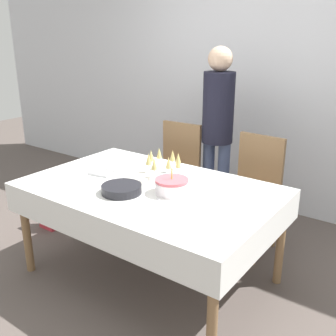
{
  "coord_description": "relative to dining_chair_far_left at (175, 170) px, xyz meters",
  "views": [
    {
      "loc": [
        1.6,
        -1.98,
        1.73
      ],
      "look_at": [
        0.08,
        0.11,
        0.84
      ],
      "focal_mm": 42.0,
      "sensor_mm": 36.0,
      "label": 1
    }
  ],
  "objects": [
    {
      "name": "plate_stack_main",
      "position": [
        0.32,
        -1.08,
        0.24
      ],
      "size": [
        0.27,
        0.27,
        0.06
      ],
      "color": "black",
      "rests_on": "dining_table"
    },
    {
      "name": "person_standing",
      "position": [
        0.31,
        0.22,
        0.47
      ],
      "size": [
        0.28,
        0.28,
        1.63
      ],
      "color": "#3F4C72",
      "rests_on": "ground_plane"
    },
    {
      "name": "napkin_pile",
      "position": [
        -0.05,
        -0.73,
        0.21
      ],
      "size": [
        0.15,
        0.15,
        0.01
      ],
      "color": "white",
      "rests_on": "dining_table"
    },
    {
      "name": "gift_bag",
      "position": [
        -0.86,
        -0.82,
        -0.37
      ],
      "size": [
        0.18,
        0.11,
        0.28
      ],
      "color": "#CC333F",
      "rests_on": "ground_plane"
    },
    {
      "name": "dining_chair_far_right",
      "position": [
        0.78,
        -0.0,
        0.0
      ],
      "size": [
        0.45,
        0.45,
        0.95
      ],
      "color": "olive",
      "rests_on": "ground_plane"
    },
    {
      "name": "birthday_cake",
      "position": [
        0.59,
        -0.89,
        0.26
      ],
      "size": [
        0.22,
        0.22,
        0.17
      ],
      "color": "white",
      "rests_on": "dining_table"
    },
    {
      "name": "plate_stack_dessert",
      "position": [
        0.25,
        -0.83,
        0.23
      ],
      "size": [
        0.2,
        0.2,
        0.03
      ],
      "color": "silver",
      "rests_on": "dining_table"
    },
    {
      "name": "champagne_tray",
      "position": [
        0.35,
        -0.65,
        0.29
      ],
      "size": [
        0.37,
        0.37,
        0.18
      ],
      "color": "silver",
      "rests_on": "dining_table"
    },
    {
      "name": "dining_table",
      "position": [
        0.39,
        -0.88,
        0.11
      ],
      "size": [
        1.75,
        1.12,
        0.72
      ],
      "color": "white",
      "rests_on": "ground_plane"
    },
    {
      "name": "wall_back",
      "position": [
        0.39,
        0.85,
        0.83
      ],
      "size": [
        8.0,
        0.05,
        2.7
      ],
      "color": "silver",
      "rests_on": "ground_plane"
    },
    {
      "name": "fork_pile",
      "position": [
        -0.05,
        -0.93,
        0.22
      ],
      "size": [
        0.18,
        0.09,
        0.02
      ],
      "color": "silver",
      "rests_on": "dining_table"
    },
    {
      "name": "ground_plane",
      "position": [
        0.39,
        -0.88,
        -0.52
      ],
      "size": [
        12.0,
        12.0,
        0.0
      ],
      "primitive_type": "plane",
      "color": "#564C47"
    },
    {
      "name": "cake_knife",
      "position": [
        0.7,
        -1.08,
        0.21
      ],
      "size": [
        0.28,
        0.15,
        0.0
      ],
      "color": "silver",
      "rests_on": "dining_table"
    },
    {
      "name": "dining_chair_far_left",
      "position": [
        0.0,
        0.0,
        0.0
      ],
      "size": [
        0.44,
        0.44,
        0.95
      ],
      "color": "olive",
      "rests_on": "ground_plane"
    }
  ]
}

